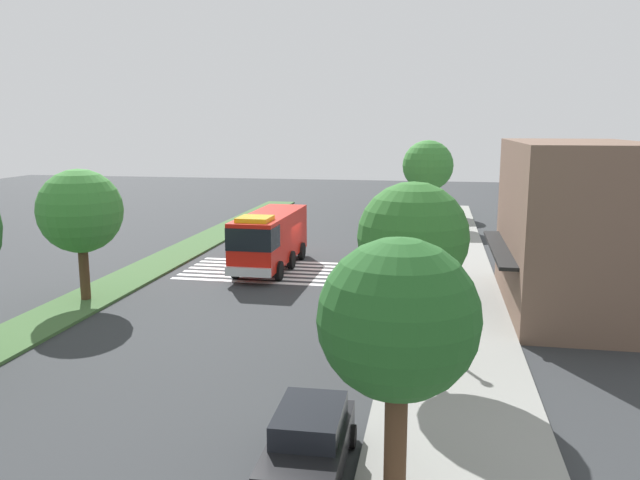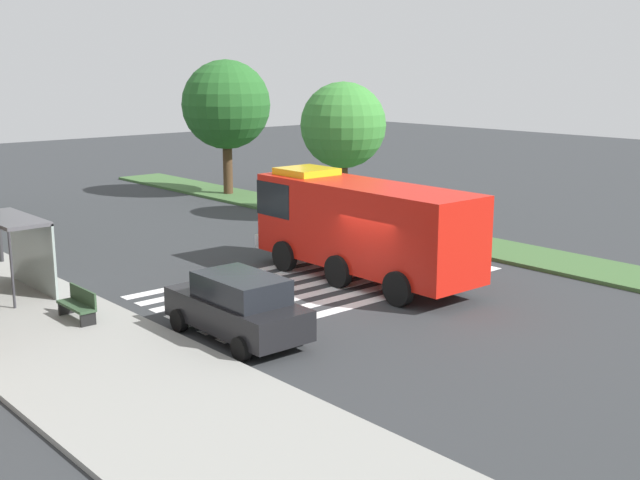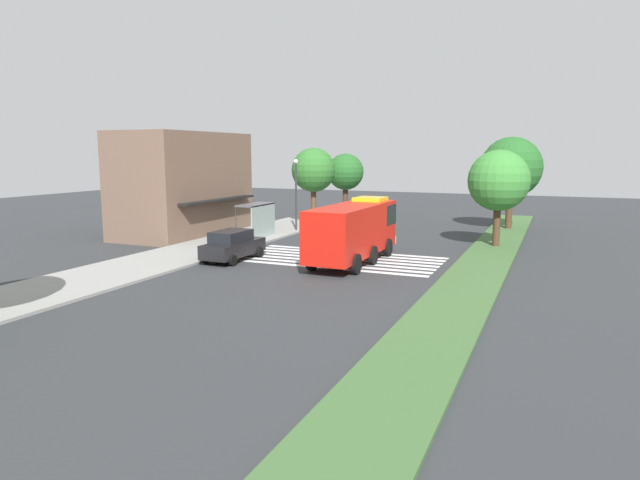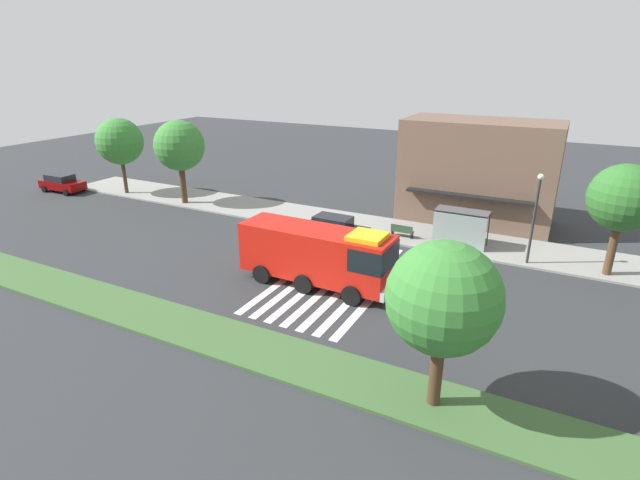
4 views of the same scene
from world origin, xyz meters
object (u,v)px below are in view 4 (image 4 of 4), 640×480
at_px(bus_stop_shelter, 461,222).
at_px(sidewalk_tree_center, 623,198).
at_px(parked_car_mid, 335,229).
at_px(street_lamp, 535,211).
at_px(median_tree_far_west, 443,299).
at_px(fire_truck, 321,254).
at_px(sidewalk_tree_west, 179,146).
at_px(sidewalk_tree_far_west, 120,142).
at_px(bench_near_shelter, 402,231).
at_px(parked_car_west, 62,183).

height_order(bus_stop_shelter, sidewalk_tree_center, sidewalk_tree_center).
relative_size(parked_car_mid, sidewalk_tree_center, 0.69).
relative_size(street_lamp, median_tree_far_west, 0.89).
bearing_deg(fire_truck, sidewalk_tree_west, 154.55).
height_order(parked_car_mid, sidewalk_tree_far_west, sidewalk_tree_far_west).
distance_m(parked_car_mid, median_tree_far_west, 17.95).
relative_size(parked_car_mid, bench_near_shelter, 2.87).
height_order(sidewalk_tree_west, median_tree_far_west, sidewalk_tree_west).
xyz_separation_m(bench_near_shelter, sidewalk_tree_center, (12.86, -0.48, 4.20)).
distance_m(bench_near_shelter, sidewalk_tree_west, 20.35).
height_order(parked_car_west, sidewalk_tree_center, sidewalk_tree_center).
bearing_deg(street_lamp, parked_car_west, -177.52).
xyz_separation_m(sidewalk_tree_far_west, sidewalk_tree_west, (7.19, 0.00, 0.17)).
distance_m(bus_stop_shelter, sidewalk_tree_center, 9.34).
xyz_separation_m(fire_truck, parked_car_mid, (-2.42, 6.80, -1.05)).
bearing_deg(bench_near_shelter, fire_truck, -99.74).
bearing_deg(fire_truck, bus_stop_shelter, 60.13).
height_order(parked_car_mid, sidewalk_tree_center, sidewalk_tree_center).
height_order(parked_car_mid, street_lamp, street_lamp).
xyz_separation_m(parked_car_mid, sidewalk_tree_center, (16.91, 2.20, 3.87)).
relative_size(parked_car_west, sidewalk_tree_center, 0.69).
bearing_deg(street_lamp, median_tree_far_west, -96.24).
bearing_deg(sidewalk_tree_far_west, bench_near_shelter, 1.02).
height_order(parked_car_mid, median_tree_far_west, median_tree_far_west).
bearing_deg(sidewalk_tree_center, parked_car_mid, -172.59).
distance_m(street_lamp, sidewalk_tree_far_west, 35.53).
height_order(sidewalk_tree_west, sidewalk_tree_center, sidewalk_tree_west).
relative_size(bus_stop_shelter, sidewalk_tree_west, 0.49).
relative_size(bench_near_shelter, sidewalk_tree_far_west, 0.23).
xyz_separation_m(sidewalk_tree_center, median_tree_far_west, (-6.11, -16.09, -0.30)).
height_order(bus_stop_shelter, median_tree_far_west, median_tree_far_west).
bearing_deg(parked_car_mid, sidewalk_tree_west, 172.97).
bearing_deg(sidewalk_tree_far_west, parked_car_west, -160.35).
height_order(bench_near_shelter, median_tree_far_west, median_tree_far_west).
bearing_deg(sidewalk_tree_west, parked_car_mid, -7.93).
bearing_deg(sidewalk_tree_far_west, street_lamp, -0.65).
height_order(street_lamp, sidewalk_tree_west, sidewalk_tree_west).
bearing_deg(sidewalk_tree_west, sidewalk_tree_center, -0.00).
distance_m(sidewalk_tree_west, median_tree_far_west, 31.08).
bearing_deg(bench_near_shelter, parked_car_mid, -146.48).
relative_size(fire_truck, bench_near_shelter, 5.66).
bearing_deg(sidewalk_tree_center, bus_stop_shelter, 176.89).
height_order(sidewalk_tree_far_west, sidewalk_tree_west, sidewalk_tree_west).
height_order(bus_stop_shelter, bench_near_shelter, bus_stop_shelter).
relative_size(bus_stop_shelter, median_tree_far_west, 0.55).
height_order(fire_truck, sidewalk_tree_center, sidewalk_tree_center).
distance_m(bench_near_shelter, median_tree_far_west, 18.31).
height_order(bench_near_shelter, sidewalk_tree_far_west, sidewalk_tree_far_west).
bearing_deg(parked_car_west, sidewalk_tree_far_west, 17.95).
distance_m(fire_truck, sidewalk_tree_far_west, 27.11).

